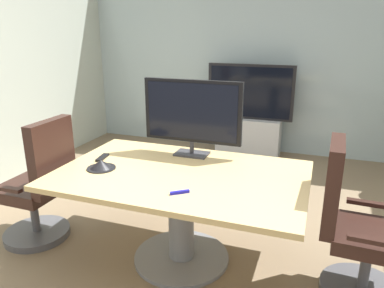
{
  "coord_description": "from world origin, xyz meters",
  "views": [
    {
      "loc": [
        0.79,
        -2.49,
        1.78
      ],
      "look_at": [
        -0.14,
        0.13,
        0.9
      ],
      "focal_mm": 34.22,
      "sensor_mm": 36.0,
      "label": 1
    }
  ],
  "objects_px": {
    "tv_monitor": "(192,113)",
    "wall_display_unit": "(249,126)",
    "conference_table": "(181,196)",
    "remote_control": "(102,157)",
    "office_chair_right": "(354,234)",
    "office_chair_left": "(40,191)",
    "conference_phone": "(101,165)"
  },
  "relations": [
    {
      "from": "tv_monitor",
      "to": "wall_display_unit",
      "type": "height_order",
      "value": "tv_monitor"
    },
    {
      "from": "conference_table",
      "to": "remote_control",
      "type": "distance_m",
      "value": 0.76
    },
    {
      "from": "tv_monitor",
      "to": "wall_display_unit",
      "type": "xyz_separation_m",
      "value": [
        0.05,
        2.27,
        -0.66
      ]
    },
    {
      "from": "office_chair_right",
      "to": "remote_control",
      "type": "relative_size",
      "value": 6.41
    },
    {
      "from": "conference_table",
      "to": "office_chair_left",
      "type": "xyz_separation_m",
      "value": [
        -1.24,
        -0.13,
        -0.1
      ]
    },
    {
      "from": "wall_display_unit",
      "to": "office_chair_right",
      "type": "bearing_deg",
      "value": -64.8
    },
    {
      "from": "conference_table",
      "to": "office_chair_right",
      "type": "relative_size",
      "value": 1.7
    },
    {
      "from": "office_chair_left",
      "to": "wall_display_unit",
      "type": "relative_size",
      "value": 0.83
    },
    {
      "from": "office_chair_right",
      "to": "wall_display_unit",
      "type": "distance_m",
      "value": 2.93
    },
    {
      "from": "tv_monitor",
      "to": "wall_display_unit",
      "type": "bearing_deg",
      "value": 88.73
    },
    {
      "from": "conference_table",
      "to": "conference_phone",
      "type": "xyz_separation_m",
      "value": [
        -0.61,
        -0.13,
        0.22
      ]
    },
    {
      "from": "tv_monitor",
      "to": "remote_control",
      "type": "distance_m",
      "value": 0.83
    },
    {
      "from": "conference_phone",
      "to": "remote_control",
      "type": "distance_m",
      "value": 0.23
    },
    {
      "from": "office_chair_left",
      "to": "conference_phone",
      "type": "relative_size",
      "value": 4.95
    },
    {
      "from": "conference_table",
      "to": "wall_display_unit",
      "type": "relative_size",
      "value": 1.41
    },
    {
      "from": "tv_monitor",
      "to": "conference_phone",
      "type": "distance_m",
      "value": 0.84
    },
    {
      "from": "wall_display_unit",
      "to": "tv_monitor",
      "type": "bearing_deg",
      "value": -91.27
    },
    {
      "from": "conference_table",
      "to": "wall_display_unit",
      "type": "height_order",
      "value": "wall_display_unit"
    },
    {
      "from": "office_chair_left",
      "to": "remote_control",
      "type": "distance_m",
      "value": 0.63
    },
    {
      "from": "conference_table",
      "to": "office_chair_right",
      "type": "xyz_separation_m",
      "value": [
        1.24,
        0.04,
        -0.1
      ]
    },
    {
      "from": "office_chair_right",
      "to": "wall_display_unit",
      "type": "height_order",
      "value": "wall_display_unit"
    },
    {
      "from": "conference_phone",
      "to": "remote_control",
      "type": "bearing_deg",
      "value": 120.75
    },
    {
      "from": "wall_display_unit",
      "to": "conference_phone",
      "type": "height_order",
      "value": "wall_display_unit"
    },
    {
      "from": "office_chair_left",
      "to": "tv_monitor",
      "type": "distance_m",
      "value": 1.45
    },
    {
      "from": "conference_table",
      "to": "conference_phone",
      "type": "relative_size",
      "value": 8.42
    },
    {
      "from": "wall_display_unit",
      "to": "conference_table",
      "type": "bearing_deg",
      "value": -89.82
    },
    {
      "from": "conference_table",
      "to": "tv_monitor",
      "type": "distance_m",
      "value": 0.69
    },
    {
      "from": "wall_display_unit",
      "to": "conference_phone",
      "type": "relative_size",
      "value": 5.95
    },
    {
      "from": "tv_monitor",
      "to": "remote_control",
      "type": "xyz_separation_m",
      "value": [
        -0.67,
        -0.35,
        -0.35
      ]
    },
    {
      "from": "tv_monitor",
      "to": "conference_phone",
      "type": "height_order",
      "value": "tv_monitor"
    },
    {
      "from": "tv_monitor",
      "to": "conference_phone",
      "type": "relative_size",
      "value": 3.82
    },
    {
      "from": "office_chair_left",
      "to": "tv_monitor",
      "type": "bearing_deg",
      "value": 115.25
    }
  ]
}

